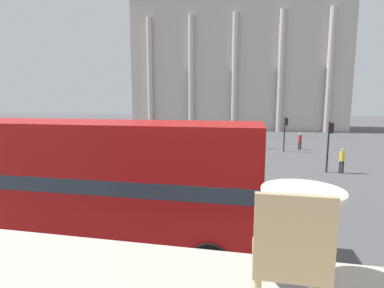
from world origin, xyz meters
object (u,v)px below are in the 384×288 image
(traffic_light_mid, at_px, (330,139))
(pedestrian_olive, at_px, (263,139))
(plaza_building_left, at_px, (237,65))
(traffic_light_near, at_px, (210,153))
(cafe_chair_0, at_px, (290,258))
(traffic_light_far, at_px, (285,129))
(pedestrian_yellow, at_px, (342,159))
(pedestrian_red, at_px, (300,140))
(double_decker_bus, at_px, (103,178))
(cafe_dining_table, at_px, (301,215))
(car_white, at_px, (170,162))

(traffic_light_mid, xyz_separation_m, pedestrian_olive, (-4.14, 9.68, -1.28))
(plaza_building_left, relative_size, traffic_light_near, 9.22)
(cafe_chair_0, relative_size, traffic_light_far, 0.27)
(traffic_light_near, bearing_deg, pedestrian_yellow, 46.78)
(traffic_light_far, xyz_separation_m, pedestrian_red, (1.64, 1.66, -1.27))
(cafe_chair_0, height_order, plaza_building_left, plaza_building_left)
(traffic_light_near, distance_m, pedestrian_yellow, 11.65)
(double_decker_bus, relative_size, plaza_building_left, 0.28)
(cafe_dining_table, xyz_separation_m, cafe_chair_0, (-0.15, -0.62, -0.02))
(cafe_dining_table, distance_m, cafe_chair_0, 0.64)
(double_decker_bus, xyz_separation_m, traffic_light_far, (7.96, 21.07, -0.17))
(cafe_chair_0, bearing_deg, cafe_dining_table, 81.65)
(pedestrian_yellow, bearing_deg, traffic_light_far, 43.25)
(car_white, bearing_deg, cafe_dining_table, 74.25)
(plaza_building_left, bearing_deg, cafe_dining_table, -86.30)
(cafe_dining_table, bearing_deg, pedestrian_olive, 88.64)
(cafe_chair_0, height_order, traffic_light_near, cafe_chair_0)
(traffic_light_near, height_order, pedestrian_olive, traffic_light_near)
(traffic_light_mid, bearing_deg, car_white, -169.78)
(plaza_building_left, distance_m, traffic_light_far, 27.85)
(traffic_light_mid, bearing_deg, plaza_building_left, 103.74)
(double_decker_bus, distance_m, traffic_light_far, 22.53)
(double_decker_bus, distance_m, traffic_light_mid, 16.28)
(cafe_chair_0, xyz_separation_m, pedestrian_red, (4.55, 30.02, -3.15))
(plaza_building_left, xyz_separation_m, pedestrian_olive, (4.14, -24.17, -10.20))
(car_white, relative_size, pedestrian_olive, 2.32)
(double_decker_bus, height_order, pedestrian_yellow, double_decker_bus)
(traffic_light_mid, bearing_deg, pedestrian_olive, 113.15)
(double_decker_bus, bearing_deg, pedestrian_red, 73.52)
(traffic_light_mid, xyz_separation_m, car_white, (-10.78, -1.94, -1.62))
(traffic_light_far, relative_size, pedestrian_red, 2.03)
(car_white, distance_m, pedestrian_olive, 13.39)
(traffic_light_far, bearing_deg, double_decker_bus, -110.69)
(traffic_light_near, bearing_deg, pedestrian_olive, 80.87)
(pedestrian_yellow, relative_size, pedestrian_olive, 0.97)
(traffic_light_near, xyz_separation_m, pedestrian_yellow, (7.91, 8.42, -1.56))
(double_decker_bus, relative_size, car_white, 2.46)
(cafe_dining_table, bearing_deg, cafe_chair_0, -103.83)
(cafe_chair_0, xyz_separation_m, car_white, (-5.80, 18.17, -3.40))
(cafe_dining_table, distance_m, traffic_light_mid, 20.16)
(traffic_light_near, height_order, traffic_light_mid, traffic_light_near)
(traffic_light_mid, relative_size, pedestrian_yellow, 2.02)
(cafe_chair_0, bearing_deg, traffic_light_mid, 81.58)
(car_white, bearing_deg, traffic_light_mid, 155.75)
(traffic_light_mid, relative_size, traffic_light_far, 1.05)
(cafe_chair_0, distance_m, traffic_light_near, 11.94)
(car_white, bearing_deg, pedestrian_olive, -154.21)
(double_decker_bus, bearing_deg, pedestrian_yellow, 56.00)
(car_white, xyz_separation_m, pedestrian_yellow, (11.63, 1.91, 0.32))
(traffic_light_far, xyz_separation_m, car_white, (-8.71, -10.19, -1.52))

